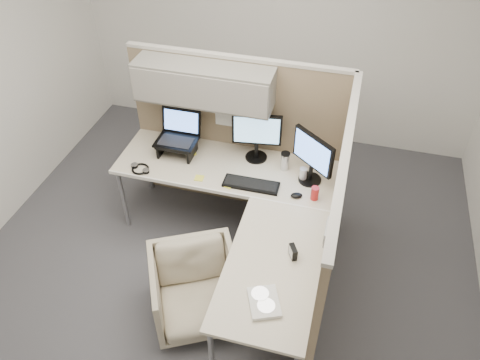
% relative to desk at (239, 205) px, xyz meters
% --- Properties ---
extents(ground, '(4.50, 4.50, 0.00)m').
position_rel_desk_xyz_m(ground, '(-0.12, -0.13, -0.69)').
color(ground, '#403F45').
rests_on(ground, ground).
extents(partition_back, '(2.00, 0.36, 1.63)m').
position_rel_desk_xyz_m(partition_back, '(-0.34, 0.70, 0.41)').
color(partition_back, '#826F55').
rests_on(partition_back, ground).
extents(partition_right, '(0.07, 2.03, 1.63)m').
position_rel_desk_xyz_m(partition_right, '(0.78, -0.19, 0.13)').
color(partition_right, '#826F55').
rests_on(partition_right, ground).
extents(desk, '(2.00, 1.98, 0.73)m').
position_rel_desk_xyz_m(desk, '(0.00, 0.00, 0.00)').
color(desk, beige).
rests_on(desk, ground).
extents(office_chair, '(0.88, 0.86, 0.69)m').
position_rel_desk_xyz_m(office_chair, '(-0.18, -0.65, -0.34)').
color(office_chair, '#B5A18F').
rests_on(office_chair, ground).
extents(monitor_left, '(0.44, 0.20, 0.47)m').
position_rel_desk_xyz_m(monitor_left, '(0.00, 0.60, 0.32)').
color(monitor_left, black).
rests_on(monitor_left, desk).
extents(monitor_right, '(0.36, 0.30, 0.47)m').
position_rel_desk_xyz_m(monitor_right, '(0.52, 0.41, 0.32)').
color(monitor_right, black).
rests_on(monitor_right, desk).
extents(laptop_station, '(0.37, 0.32, 0.39)m').
position_rel_desk_xyz_m(laptop_station, '(-0.72, 0.50, 0.19)').
color(laptop_station, black).
rests_on(laptop_station, desk).
extents(keyboard, '(0.48, 0.17, 0.02)m').
position_rel_desk_xyz_m(keyboard, '(0.05, 0.21, 0.05)').
color(keyboard, black).
rests_on(keyboard, desk).
extents(mouse, '(0.11, 0.09, 0.04)m').
position_rel_desk_xyz_m(mouse, '(0.45, 0.17, 0.06)').
color(mouse, black).
rests_on(mouse, desk).
extents(travel_mug, '(0.08, 0.08, 0.18)m').
position_rel_desk_xyz_m(travel_mug, '(0.28, 0.51, 0.13)').
color(travel_mug, silver).
rests_on(travel_mug, desk).
extents(soda_can_green, '(0.07, 0.07, 0.12)m').
position_rel_desk_xyz_m(soda_can_green, '(0.60, 0.19, 0.10)').
color(soda_can_green, '#B21E1E').
rests_on(soda_can_green, desk).
extents(soda_can_silver, '(0.07, 0.07, 0.12)m').
position_rel_desk_xyz_m(soda_can_silver, '(0.46, 0.41, 0.10)').
color(soda_can_silver, silver).
rests_on(soda_can_silver, desk).
extents(sticky_note_c, '(0.11, 0.11, 0.01)m').
position_rel_desk_xyz_m(sticky_note_c, '(-0.59, 0.50, 0.05)').
color(sticky_note_c, yellow).
rests_on(sticky_note_c, desk).
extents(sticky_note_b, '(0.09, 0.09, 0.01)m').
position_rel_desk_xyz_m(sticky_note_b, '(-0.14, 0.16, 0.05)').
color(sticky_note_b, yellow).
rests_on(sticky_note_b, desk).
extents(sticky_note_a, '(0.08, 0.08, 0.01)m').
position_rel_desk_xyz_m(sticky_note_a, '(-0.41, 0.18, 0.05)').
color(sticky_note_a, yellow).
rests_on(sticky_note_a, desk).
extents(headphones, '(0.20, 0.20, 0.03)m').
position_rel_desk_xyz_m(headphones, '(-0.96, 0.16, 0.06)').
color(headphones, black).
rests_on(headphones, desk).
extents(paper_stack, '(0.28, 0.31, 0.03)m').
position_rel_desk_xyz_m(paper_stack, '(0.42, -0.92, 0.06)').
color(paper_stack, white).
rests_on(paper_stack, desk).
extents(desk_clock, '(0.08, 0.10, 0.10)m').
position_rel_desk_xyz_m(desk_clock, '(0.53, -0.46, 0.09)').
color(desk_clock, black).
rests_on(desk_clock, desk).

